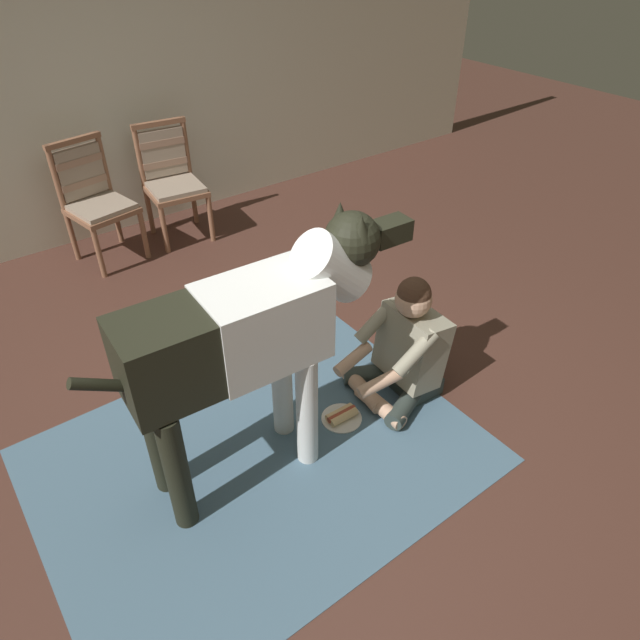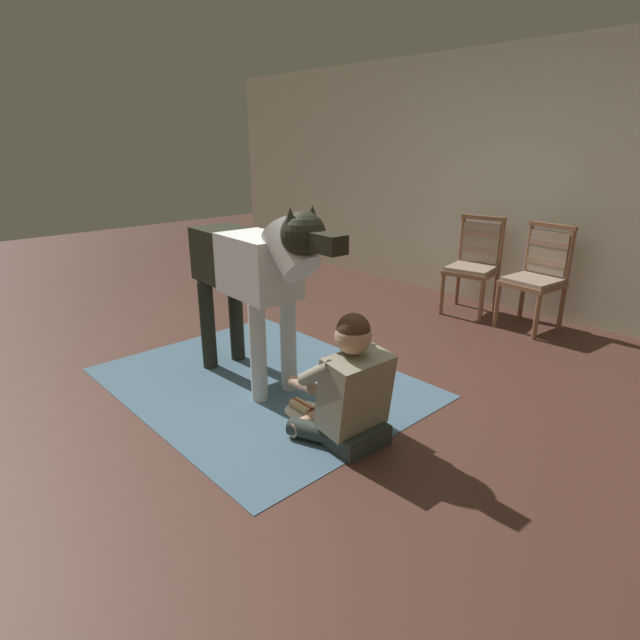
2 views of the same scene
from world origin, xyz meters
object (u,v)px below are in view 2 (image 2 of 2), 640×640
(dining_chair_right_of_pair, at_px, (539,272))
(hot_dog_on_plate, at_px, (302,408))
(large_dog, at_px, (253,270))
(dining_chair_left_of_pair, at_px, (475,260))
(person_sitting_on_floor, at_px, (349,390))

(dining_chair_right_of_pair, xyz_separation_m, hot_dog_on_plate, (-0.27, -2.71, -0.52))
(large_dog, bearing_deg, hot_dog_on_plate, -3.07)
(dining_chair_left_of_pair, height_order, large_dog, large_dog)
(dining_chair_left_of_pair, distance_m, hot_dog_on_plate, 2.79)
(person_sitting_on_floor, height_order, hot_dog_on_plate, person_sitting_on_floor)
(dining_chair_right_of_pair, bearing_deg, hot_dog_on_plate, -95.60)
(dining_chair_right_of_pair, bearing_deg, large_dog, -106.54)
(large_dog, xyz_separation_m, hot_dog_on_plate, (0.53, -0.03, -0.84))
(dining_chair_left_of_pair, height_order, dining_chair_right_of_pair, same)
(dining_chair_left_of_pair, xyz_separation_m, large_dog, (-0.13, -2.68, 0.32))
(dining_chair_left_of_pair, distance_m, dining_chair_right_of_pair, 0.67)
(person_sitting_on_floor, height_order, large_dog, large_dog)
(large_dog, relative_size, hot_dog_on_plate, 7.10)
(dining_chair_left_of_pair, relative_size, large_dog, 0.58)
(dining_chair_left_of_pair, bearing_deg, large_dog, -92.69)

